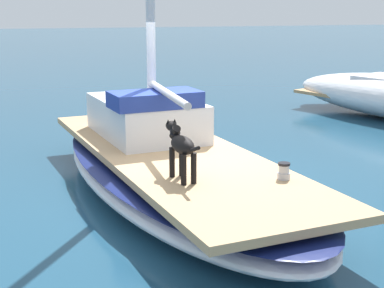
{
  "coord_description": "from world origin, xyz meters",
  "views": [
    {
      "loc": [
        -1.95,
        -8.08,
        2.79
      ],
      "look_at": [
        0.0,
        -1.0,
        1.01
      ],
      "focal_mm": 54.76,
      "sensor_mm": 36.0,
      "label": 1
    }
  ],
  "objects": [
    {
      "name": "ground_plane",
      "position": [
        0.0,
        0.0,
        0.0
      ],
      "size": [
        120.0,
        120.0,
        0.0
      ],
      "primitive_type": "plane",
      "color": "navy"
    },
    {
      "name": "sailboat_main",
      "position": [
        0.0,
        0.0,
        0.34
      ],
      "size": [
        3.59,
        7.54,
        0.66
      ],
      "color": "white",
      "rests_on": "ground"
    },
    {
      "name": "cabin_house",
      "position": [
        -0.18,
        1.1,
        1.01
      ],
      "size": [
        1.72,
        2.41,
        0.84
      ],
      "color": "silver",
      "rests_on": "sailboat_main"
    },
    {
      "name": "dog_black",
      "position": [
        -0.24,
        -1.35,
        1.08
      ],
      "size": [
        0.3,
        0.94,
        0.7
      ],
      "color": "black",
      "rests_on": "sailboat_main"
    },
    {
      "name": "deck_winch",
      "position": [
        0.99,
        -1.69,
        0.76
      ],
      "size": [
        0.16,
        0.16,
        0.21
      ],
      "color": "#B7B7BC",
      "rests_on": "sailboat_main"
    }
  ]
}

